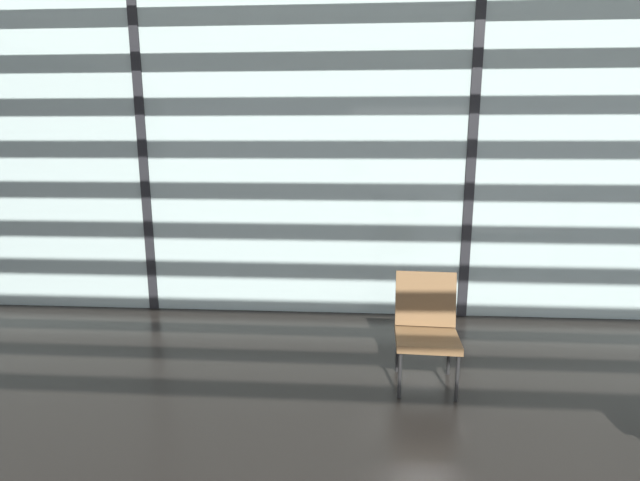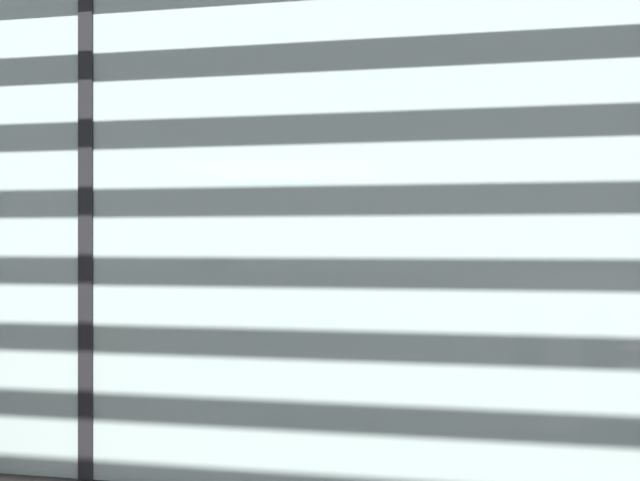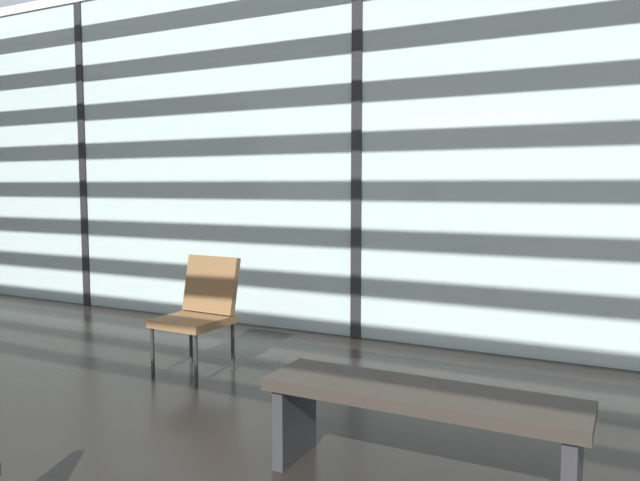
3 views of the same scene
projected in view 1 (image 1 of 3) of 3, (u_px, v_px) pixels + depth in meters
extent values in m
cube|color=#A3B7B2|center=(470.00, 155.00, 5.00)|extent=(14.00, 0.08, 3.51)
cube|color=black|center=(145.00, 155.00, 5.23)|extent=(0.10, 0.12, 3.51)
cube|color=black|center=(470.00, 155.00, 5.00)|extent=(0.10, 0.12, 3.51)
ellipsoid|color=#B2BCD6|center=(386.00, 127.00, 9.60)|extent=(11.99, 4.33, 4.33)
sphere|color=gray|center=(120.00, 128.00, 9.96)|extent=(2.38, 2.38, 2.38)
sphere|color=black|center=(192.00, 104.00, 7.80)|extent=(0.28, 0.28, 0.28)
sphere|color=black|center=(246.00, 104.00, 7.75)|extent=(0.28, 0.28, 0.28)
sphere|color=black|center=(302.00, 103.00, 7.69)|extent=(0.28, 0.28, 0.28)
sphere|color=black|center=(358.00, 103.00, 7.63)|extent=(0.28, 0.28, 0.28)
sphere|color=black|center=(415.00, 103.00, 7.57)|extent=(0.28, 0.28, 0.28)
sphere|color=black|center=(472.00, 102.00, 7.51)|extent=(0.28, 0.28, 0.28)
sphere|color=black|center=(531.00, 102.00, 7.45)|extent=(0.28, 0.28, 0.28)
cube|color=brown|center=(427.00, 338.00, 3.72)|extent=(0.50, 0.50, 0.06)
cube|color=brown|center=(425.00, 299.00, 3.88)|extent=(0.49, 0.16, 0.44)
cylinder|color=black|center=(400.00, 375.00, 3.59)|extent=(0.03, 0.03, 0.37)
cylinder|color=black|center=(457.00, 378.00, 3.54)|extent=(0.03, 0.03, 0.37)
cylinder|color=black|center=(397.00, 351.00, 3.99)|extent=(0.03, 0.03, 0.37)
cylinder|color=black|center=(449.00, 354.00, 3.95)|extent=(0.03, 0.03, 0.37)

